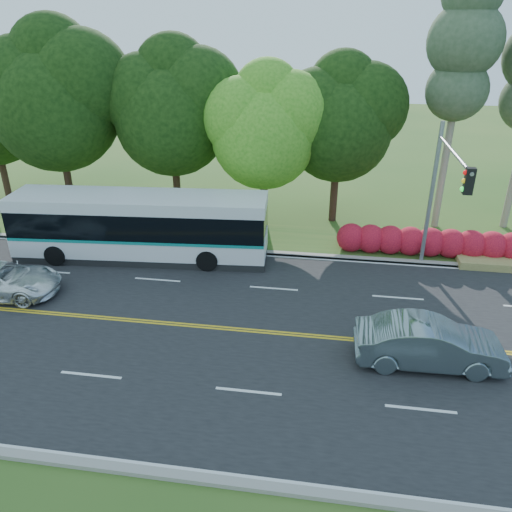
# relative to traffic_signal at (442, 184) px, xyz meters

# --- Properties ---
(ground) EXTENTS (120.00, 120.00, 0.00)m
(ground) POSITION_rel_traffic_signal_xyz_m (-6.49, -5.40, -4.67)
(ground) COLOR #2A531B
(ground) RESTS_ON ground
(road) EXTENTS (60.00, 14.00, 0.02)m
(road) POSITION_rel_traffic_signal_xyz_m (-6.49, -5.40, -4.66)
(road) COLOR black
(road) RESTS_ON ground
(curb_north) EXTENTS (60.00, 0.30, 0.15)m
(curb_north) POSITION_rel_traffic_signal_xyz_m (-6.49, 1.75, -4.60)
(curb_north) COLOR gray
(curb_north) RESTS_ON ground
(curb_south) EXTENTS (60.00, 0.30, 0.15)m
(curb_south) POSITION_rel_traffic_signal_xyz_m (-6.49, -12.55, -4.60)
(curb_south) COLOR gray
(curb_south) RESTS_ON ground
(grass_verge) EXTENTS (60.00, 4.00, 0.10)m
(grass_verge) POSITION_rel_traffic_signal_xyz_m (-6.49, 3.60, -4.62)
(grass_verge) COLOR #2A531B
(grass_verge) RESTS_ON ground
(lane_markings) EXTENTS (57.60, 13.82, 0.00)m
(lane_markings) POSITION_rel_traffic_signal_xyz_m (-6.59, -5.40, -4.65)
(lane_markings) COLOR gold
(lane_markings) RESTS_ON road
(tree_row) EXTENTS (44.70, 9.10, 13.84)m
(tree_row) POSITION_rel_traffic_signal_xyz_m (-11.65, 6.73, 2.06)
(tree_row) COLOR #301C15
(tree_row) RESTS_ON ground
(bougainvillea_hedge) EXTENTS (9.50, 2.25, 1.50)m
(bougainvillea_hedge) POSITION_rel_traffic_signal_xyz_m (0.69, 2.75, -3.95)
(bougainvillea_hedge) COLOR maroon
(bougainvillea_hedge) RESTS_ON ground
(traffic_signal) EXTENTS (0.42, 6.10, 7.00)m
(traffic_signal) POSITION_rel_traffic_signal_xyz_m (0.00, 0.00, 0.00)
(traffic_signal) COLOR gray
(traffic_signal) RESTS_ON ground
(transit_bus) EXTENTS (12.78, 3.63, 3.30)m
(transit_bus) POSITION_rel_traffic_signal_xyz_m (-14.03, 0.39, -3.02)
(transit_bus) COLOR silver
(transit_bus) RESTS_ON road
(sedan) EXTENTS (5.18, 1.96, 1.69)m
(sedan) POSITION_rel_traffic_signal_xyz_m (-0.98, -6.47, -3.81)
(sedan) COLOR slate
(sedan) RESTS_ON road
(suv) EXTENTS (5.33, 2.82, 1.43)m
(suv) POSITION_rel_traffic_signal_xyz_m (-18.81, -4.25, -3.94)
(suv) COLOR white
(suv) RESTS_ON road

